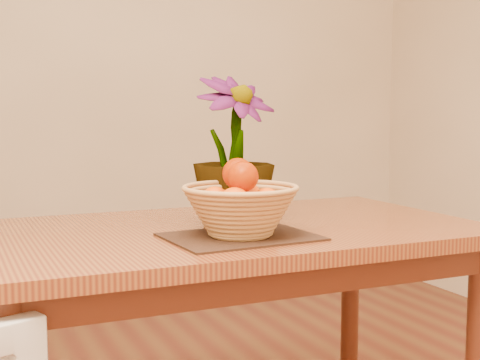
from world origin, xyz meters
name	(u,v)px	position (x,y,z in m)	size (l,w,h in m)	color
wall_back	(86,58)	(0.00, 2.25, 1.35)	(4.00, 0.02, 2.70)	#FFE5C2
table	(229,257)	(0.00, 0.30, 0.66)	(1.40, 0.80, 0.75)	brown
placemat	(240,237)	(-0.04, 0.13, 0.75)	(0.37, 0.28, 0.01)	#321C12
wicker_basket	(240,212)	(-0.04, 0.13, 0.82)	(0.30, 0.30, 0.12)	tan
orange_pile	(240,189)	(-0.04, 0.13, 0.88)	(0.18, 0.19, 0.15)	#FF5D04
potted_plant	(233,150)	(0.03, 0.34, 0.96)	(0.24, 0.24, 0.43)	#1D4714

